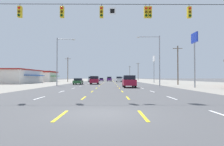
{
  "coord_description": "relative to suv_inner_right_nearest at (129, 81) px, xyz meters",
  "views": [
    {
      "loc": [
        0.36,
        -9.22,
        1.63
      ],
      "look_at": [
        0.87,
        49.33,
        2.94
      ],
      "focal_mm": 32.7,
      "sensor_mm": 36.0,
      "label": 1
    }
  ],
  "objects": [
    {
      "name": "utility_pole_left_row_1",
      "position": [
        -18.83,
        42.17,
        3.76
      ],
      "size": [
        2.2,
        0.26,
        9.19
      ],
      "color": "brown",
      "rests_on": "ground"
    },
    {
      "name": "streetlight_left_row_0",
      "position": [
        -13.24,
        6.75,
        4.42
      ],
      "size": [
        3.63,
        0.26,
        9.48
      ],
      "color": "gray",
      "rests_on": "ground"
    },
    {
      "name": "utility_pole_right_row_0",
      "position": [
        12.28,
        12.6,
        3.59
      ],
      "size": [
        2.2,
        0.26,
        8.85
      ],
      "color": "brown",
      "rests_on": "ground"
    },
    {
      "name": "suv_inner_left_mid",
      "position": [
        -6.89,
        15.88,
        0.0
      ],
      "size": [
        1.98,
        4.9,
        1.98
      ],
      "color": "maroon",
      "rests_on": "ground"
    },
    {
      "name": "suv_far_right_distant_b",
      "position": [
        3.35,
        90.5,
        0.0
      ],
      "size": [
        1.98,
        4.9,
        1.98
      ],
      "color": "silver",
      "rests_on": "ground"
    },
    {
      "name": "lane_markings",
      "position": [
        -3.44,
        80.25,
        -1.02
      ],
      "size": [
        10.64,
        227.6,
        0.01
      ],
      "color": "white",
      "rests_on": "ground"
    },
    {
      "name": "signal_span_wire",
      "position": [
        -3.28,
        -16.65,
        4.35
      ],
      "size": [
        26.52,
        0.52,
        8.86
      ],
      "color": "brown",
      "rests_on": "ground"
    },
    {
      "name": "suv_inner_right_midfar",
      "position": [
        0.12,
        42.07,
        0.0
      ],
      "size": [
        1.98,
        4.9,
        1.98
      ],
      "color": "white",
      "rests_on": "ground"
    },
    {
      "name": "ground_plane",
      "position": [
        -3.44,
        41.75,
        -1.03
      ],
      "size": [
        572.0,
        572.0,
        0.0
      ],
      "primitive_type": "plane",
      "color": "#4C4C4F"
    },
    {
      "name": "pole_sign_right_row_0",
      "position": [
        10.71,
        -0.39,
        5.82
      ],
      "size": [
        0.24,
        2.24,
        8.96
      ],
      "color": "gray",
      "rests_on": "ground"
    },
    {
      "name": "lot_apron_left",
      "position": [
        -28.19,
        41.75,
        -1.02
      ],
      "size": [
        28.0,
        440.0,
        0.01
      ],
      "primitive_type": "cube",
      "color": "gray",
      "rests_on": "ground"
    },
    {
      "name": "lot_apron_right",
      "position": [
        21.31,
        41.75,
        -1.02
      ],
      "size": [
        28.0,
        440.0,
        0.01
      ],
      "primitive_type": "cube",
      "color": "gray",
      "rests_on": "ground"
    },
    {
      "name": "sedan_inner_left_distant_a",
      "position": [
        -7.05,
        58.52,
        -0.27
      ],
      "size": [
        1.8,
        4.5,
        1.46
      ],
      "color": "#4C196B",
      "rests_on": "ground"
    },
    {
      "name": "suv_far_left_farther",
      "position": [
        -10.54,
        46.09,
        0.0
      ],
      "size": [
        1.98,
        4.9,
        1.98
      ],
      "color": "white",
      "rests_on": "ground"
    },
    {
      "name": "sedan_far_left_near",
      "position": [
        -10.51,
        13.74,
        -0.27
      ],
      "size": [
        1.8,
        4.5,
        1.46
      ],
      "color": "#235B2D",
      "rests_on": "ground"
    },
    {
      "name": "suv_center_turn_farthest",
      "position": [
        -3.48,
        54.52,
        0.0
      ],
      "size": [
        1.98,
        4.9,
        1.98
      ],
      "color": "#4C196B",
      "rests_on": "ground"
    },
    {
      "name": "storefront_left_row_1",
      "position": [
        -31.01,
        25.54,
        0.97
      ],
      "size": [
        12.91,
        18.16,
        3.96
      ],
      "color": "silver",
      "rests_on": "ground"
    },
    {
      "name": "utility_pole_right_row_2",
      "position": [
        12.08,
        76.93,
        4.04
      ],
      "size": [
        2.2,
        0.26,
        9.75
      ],
      "color": "brown",
      "rests_on": "ground"
    },
    {
      "name": "pole_sign_right_row_1",
      "position": [
        10.58,
        29.91,
        5.58
      ],
      "size": [
        0.24,
        2.64,
        8.44
      ],
      "color": "gray",
      "rests_on": "ground"
    },
    {
      "name": "hatchback_far_right_far",
      "position": [
        3.31,
        45.31,
        -0.24
      ],
      "size": [
        1.72,
        3.9,
        1.54
      ],
      "color": "silver",
      "rests_on": "ground"
    },
    {
      "name": "streetlight_right_row_0",
      "position": [
        6.23,
        6.75,
        4.78
      ],
      "size": [
        4.59,
        0.26,
        9.96
      ],
      "color": "gray",
      "rests_on": "ground"
    },
    {
      "name": "suv_inner_right_nearest",
      "position": [
        0.0,
        0.0,
        0.0
      ],
      "size": [
        1.98,
        4.9,
        1.98
      ],
      "color": "maroon",
      "rests_on": "ground"
    },
    {
      "name": "utility_pole_right_row_3",
      "position": [
        10.9,
        112.27,
        4.18
      ],
      "size": [
        2.2,
        0.26,
        10.01
      ],
      "color": "brown",
      "rests_on": "ground"
    },
    {
      "name": "storefront_left_row_2",
      "position": [
        -30.58,
        49.28,
        1.1
      ],
      "size": [
        10.81,
        12.63,
        4.2
      ],
      "color": "silver",
      "rests_on": "ground"
    }
  ]
}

